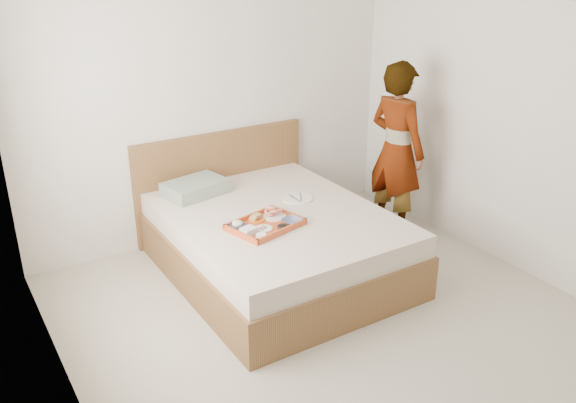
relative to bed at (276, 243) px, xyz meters
The scene contains 18 objects.
ground 1.03m from the bed, 91.21° to the right, with size 3.50×4.00×0.01m, color #BBB29E.
wall_back 1.44m from the bed, 91.21° to the left, with size 3.50×0.01×2.60m, color silver.
wall_left 2.28m from the bed, 150.55° to the right, with size 0.01×4.00×2.60m, color silver.
wall_right 2.25m from the bed, 30.05° to the right, with size 0.01×4.00×2.60m, color silver.
bed is the anchor object (origin of this frame).
headboard 0.99m from the bed, 90.00° to the left, with size 1.65×0.06×0.95m, color brown.
pillow 0.85m from the bed, 118.70° to the left, with size 0.50×0.34×0.12m, color gray.
tray 0.40m from the bed, 137.47° to the right, with size 0.51×0.37×0.05m, color #CE4519.
prawn_plate 0.31m from the bed, 125.31° to the right, with size 0.18×0.18×0.01m, color white.
navy_bowl_big 0.40m from the bed, 93.68° to the right, with size 0.15×0.15×0.04m, color navy.
sauce_dish 0.45m from the bed, 112.90° to the right, with size 0.07×0.07×0.03m, color black.
meat_plate 0.44m from the bed, 136.08° to the right, with size 0.13×0.13×0.01m, color white.
bread_plate 0.36m from the bed, 162.11° to the right, with size 0.13×0.13×0.01m, color orange.
salad_bowl 0.51m from the bed, 163.93° to the right, with size 0.11×0.11×0.04m, color navy.
plastic_tub 0.54m from the bed, 147.06° to the right, with size 0.11×0.09×0.05m, color silver.
cheese_round 0.56m from the bed, 133.60° to the right, with size 0.07×0.07×0.03m, color white.
dinner_plate 0.43m from the bed, 25.92° to the left, with size 0.25×0.25×0.01m, color white.
person 1.41m from the bed, ahead, with size 0.58×0.38×1.59m, color silver.
Camera 1 is at (-2.18, -2.69, 2.43)m, focal length 37.26 mm.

